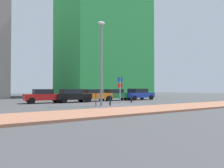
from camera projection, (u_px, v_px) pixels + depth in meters
ground_plane at (114, 105)px, 21.16m from camera, size 120.00×120.00×0.00m
sidewalk_brick at (159, 108)px, 16.34m from camera, size 40.00×4.11×0.14m
parked_car_red at (44, 96)px, 23.48m from camera, size 4.21×2.17×1.48m
parked_car_black at (72, 95)px, 24.70m from camera, size 3.96×2.06×1.48m
parked_car_orange at (94, 95)px, 26.88m from camera, size 4.07×1.98×1.46m
parked_car_green at (115, 95)px, 28.71m from camera, size 4.49×1.99×1.47m
parked_car_blue at (138, 94)px, 30.22m from camera, size 4.56×2.18×1.53m
parking_sign_post at (120, 87)px, 23.27m from camera, size 0.60×0.11×2.79m
parking_meter at (96, 96)px, 19.60m from camera, size 0.18×0.14×1.39m
street_lamp at (101, 56)px, 19.82m from camera, size 0.70×0.36×7.58m
traffic_bollard_near at (110, 100)px, 20.09m from camera, size 0.14×0.14×0.93m
traffic_bollard_mid at (131, 98)px, 24.20m from camera, size 0.17×0.17×0.91m
building_colorful_midrise at (103, 27)px, 49.31m from camera, size 17.82×14.01×30.68m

